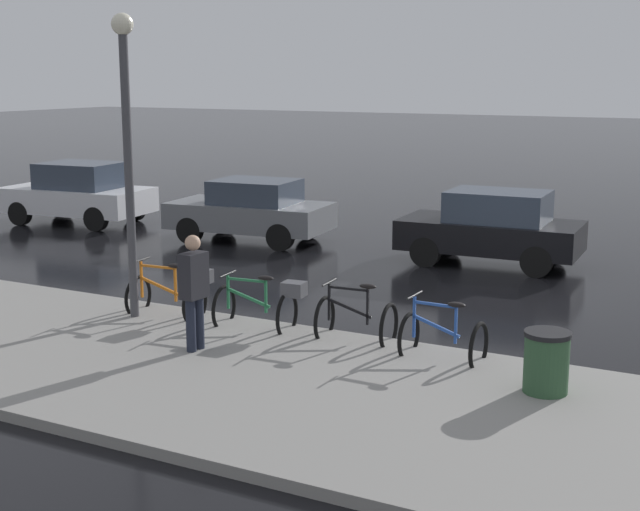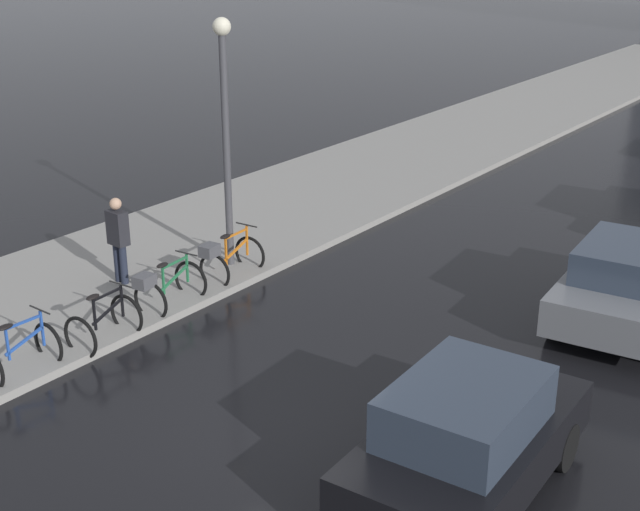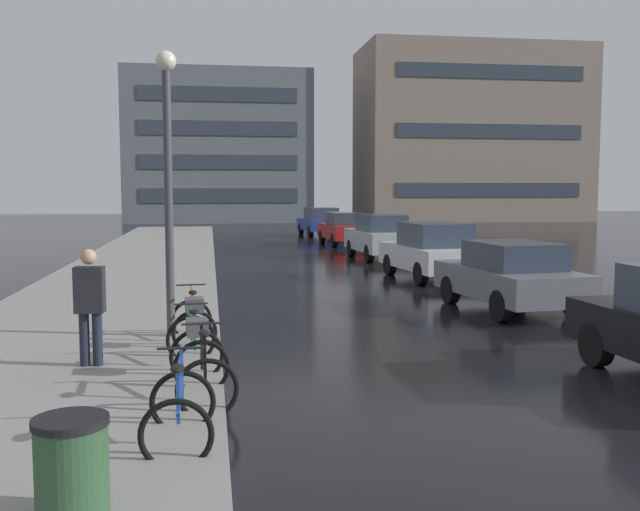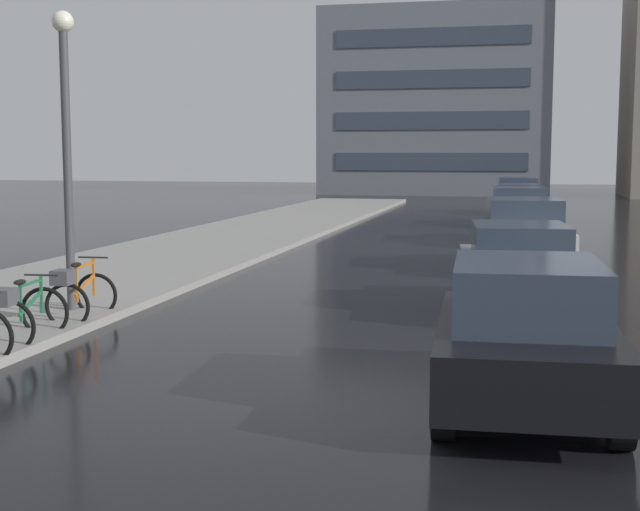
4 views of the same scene
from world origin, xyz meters
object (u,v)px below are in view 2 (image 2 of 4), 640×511
bicycle_nearest (20,353)px  streetlamp (225,120)px  bicycle_farthest (228,258)px  car_black (467,438)px  pedestrian (118,238)px  bicycle_second (104,324)px  car_grey (628,283)px  bicycle_third (165,287)px

bicycle_nearest → streetlamp: (-0.35, 5.14, 2.64)m
bicycle_farthest → streetlamp: size_ratio=0.30×
car_black → pedestrian: size_ratio=2.13×
streetlamp → bicycle_nearest: bearing=-86.1°
streetlamp → pedestrian: bearing=-117.5°
bicycle_second → car_black: size_ratio=0.30×
bicycle_second → car_black: 6.62m
car_black → car_grey: size_ratio=0.96×
bicycle_third → car_grey: bearing=33.6°
car_black → bicycle_farthest: bearing=154.8°
bicycle_farthest → streetlamp: bearing=127.5°
car_black → streetlamp: streetlamp is taller
car_black → car_grey: (-0.11, 5.95, -0.04)m
bicycle_third → car_grey: car_grey is taller
car_grey → streetlamp: 7.77m
bicycle_farthest → pedestrian: 2.06m
bicycle_second → bicycle_farthest: size_ratio=0.78×
car_black → bicycle_second: bearing=179.9°
bicycle_third → streetlamp: streetlamp is taller
pedestrian → bicycle_second: bearing=-47.9°
streetlamp → bicycle_farthest: bearing=-52.5°
bicycle_second → bicycle_farthest: 3.20m
bicycle_second → streetlamp: bearing=99.0°
bicycle_nearest → pedestrian: 3.54m
bicycle_third → car_grey: size_ratio=0.36×
bicycle_second → bicycle_third: bicycle_second is taller
car_grey → streetlamp: bearing=-162.4°
bicycle_farthest → car_grey: car_grey is taller
car_black → pedestrian: 8.40m
bicycle_second → bicycle_third: (-0.15, 1.52, 0.09)m
bicycle_second → car_black: car_black is taller
bicycle_farthest → car_grey: size_ratio=0.36×
bicycle_nearest → bicycle_second: 1.47m
bicycle_nearest → streetlamp: 5.79m
bicycle_nearest → bicycle_third: bicycle_nearest is taller
bicycle_second → bicycle_farthest: bearing=93.6°
car_grey → pedestrian: (-8.09, -4.18, 0.25)m
car_grey → streetlamp: streetlamp is taller
bicycle_farthest → streetlamp: streetlamp is taller
bicycle_third → pedestrian: 1.56m
bicycle_nearest → streetlamp: streetlamp is taller
pedestrian → car_grey: bearing=27.3°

